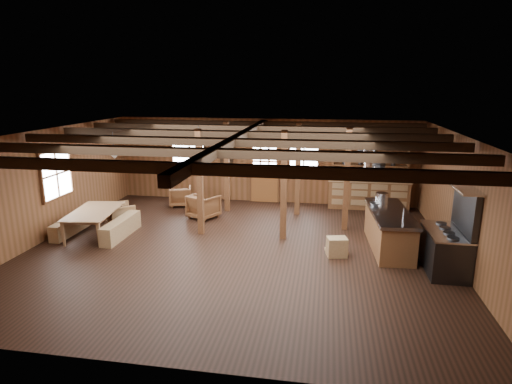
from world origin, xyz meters
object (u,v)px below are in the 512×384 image
at_px(dining_table, 96,223).
at_px(armchair_c, 121,214).
at_px(kitchen_island, 389,229).
at_px(armchair_b, 204,206).
at_px(armchair_a, 180,196).
at_px(commercial_range, 448,244).

relative_size(dining_table, armchair_c, 2.79).
relative_size(kitchen_island, armchair_c, 3.72).
distance_m(armchair_b, armchair_c, 2.36).
relative_size(kitchen_island, armchair_b, 3.24).
relative_size(armchair_a, armchair_c, 1.02).
bearing_deg(armchair_a, armchair_b, 117.21).
xyz_separation_m(commercial_range, dining_table, (-8.55, 0.83, -0.28)).
relative_size(kitchen_island, commercial_range, 1.34).
bearing_deg(kitchen_island, armchair_c, 171.74).
distance_m(commercial_range, armchair_c, 8.51).
xyz_separation_m(dining_table, armchair_a, (1.24, 3.08, -0.02)).
height_order(commercial_range, armchair_b, commercial_range).
bearing_deg(dining_table, commercial_range, -103.59).
bearing_deg(armchair_b, armchair_c, 52.66).
distance_m(commercial_range, dining_table, 8.59).
distance_m(kitchen_island, armchair_a, 6.84).
xyz_separation_m(dining_table, armchair_c, (0.23, 0.94, -0.02)).
bearing_deg(armchair_b, armchair_a, -17.61).
bearing_deg(armchair_a, armchair_c, 47.38).
height_order(kitchen_island, commercial_range, commercial_range).
bearing_deg(armchair_c, kitchen_island, -138.38).
xyz_separation_m(commercial_range, armchair_b, (-6.18, 2.76, -0.26)).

